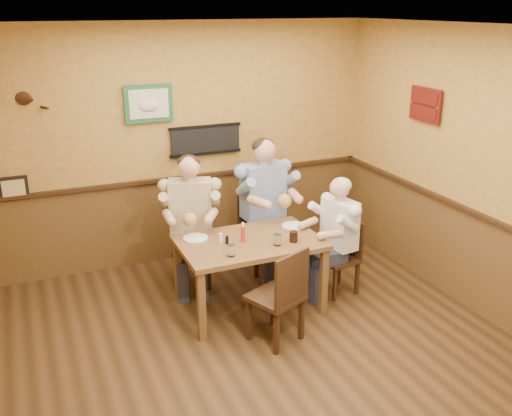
{
  "coord_description": "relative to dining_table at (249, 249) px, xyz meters",
  "views": [
    {
      "loc": [
        -1.58,
        -3.84,
        2.97
      ],
      "look_at": [
        0.45,
        0.94,
        1.1
      ],
      "focal_mm": 40.0,
      "sensor_mm": 36.0,
      "label": 1
    }
  ],
  "objects": [
    {
      "name": "water_glass_mid",
      "position": [
        0.2,
        -0.22,
        0.15
      ],
      "size": [
        0.1,
        0.1,
        0.11
      ],
      "primitive_type": "cylinder",
      "rotation": [
        0.0,
        0.0,
        0.36
      ],
      "color": "silver",
      "rests_on": "dining_table"
    },
    {
      "name": "salt_shaker",
      "position": [
        -0.28,
        0.06,
        0.14
      ],
      "size": [
        0.04,
        0.04,
        0.1
      ],
      "primitive_type": "cylinder",
      "rotation": [
        0.0,
        0.0,
        0.1
      ],
      "color": "white",
      "rests_on": "dining_table"
    },
    {
      "name": "pepper_shaker",
      "position": [
        -0.24,
        0.0,
        0.13
      ],
      "size": [
        0.04,
        0.04,
        0.08
      ],
      "primitive_type": "cylinder",
      "rotation": [
        0.0,
        0.0,
        -0.21
      ],
      "color": "black",
      "rests_on": "dining_table"
    },
    {
      "name": "chair_near_side",
      "position": [
        -0.01,
        -0.65,
        -0.19
      ],
      "size": [
        0.56,
        0.56,
        0.93
      ],
      "primitive_type": null,
      "rotation": [
        0.0,
        0.0,
        3.54
      ],
      "color": "#392312",
      "rests_on": "ground"
    },
    {
      "name": "plate_far_left",
      "position": [
        -0.48,
        0.24,
        0.1
      ],
      "size": [
        0.3,
        0.3,
        0.02
      ],
      "primitive_type": "cylinder",
      "rotation": [
        0.0,
        0.0,
        -0.26
      ],
      "color": "white",
      "rests_on": "dining_table"
    },
    {
      "name": "diner_blue_polo",
      "position": [
        0.5,
        0.8,
        0.05
      ],
      "size": [
        0.7,
        0.7,
        1.41
      ],
      "primitive_type": null,
      "rotation": [
        0.0,
        0.0,
        0.08
      ],
      "color": "#7A92B8",
      "rests_on": "ground"
    },
    {
      "name": "diner_white_elder",
      "position": [
        1.0,
        -0.06,
        -0.08
      ],
      "size": [
        0.61,
        0.61,
        1.16
      ],
      "primitive_type": null,
      "rotation": [
        0.0,
        0.0,
        -1.42
      ],
      "color": "silver",
      "rests_on": "ground"
    },
    {
      "name": "chair_back_left",
      "position": [
        -0.38,
        0.75,
        -0.19
      ],
      "size": [
        0.54,
        0.54,
        0.93
      ],
      "primitive_type": null,
      "rotation": [
        0.0,
        0.0,
        -0.31
      ],
      "color": "#392312",
      "rests_on": "ground"
    },
    {
      "name": "chair_back_right",
      "position": [
        0.5,
        0.8,
        -0.16
      ],
      "size": [
        0.49,
        0.49,
        0.99
      ],
      "primitive_type": null,
      "rotation": [
        0.0,
        0.0,
        0.08
      ],
      "color": "#392312",
      "rests_on": "ground"
    },
    {
      "name": "hot_sauce_bottle",
      "position": [
        -0.07,
        -0.01,
        0.18
      ],
      "size": [
        0.06,
        0.06,
        0.18
      ],
      "primitive_type": "cylinder",
      "rotation": [
        0.0,
        0.0,
        0.43
      ],
      "color": "red",
      "rests_on": "dining_table"
    },
    {
      "name": "plate_far_right",
      "position": [
        0.57,
        0.16,
        0.1
      ],
      "size": [
        0.33,
        0.33,
        0.02
      ],
      "primitive_type": "cylinder",
      "rotation": [
        0.0,
        0.0,
        0.43
      ],
      "color": "white",
      "rests_on": "dining_table"
    },
    {
      "name": "cola_tumbler",
      "position": [
        0.39,
        -0.2,
        0.15
      ],
      "size": [
        0.1,
        0.1,
        0.11
      ],
      "primitive_type": "cylinder",
      "rotation": [
        0.0,
        0.0,
        0.33
      ],
      "color": "black",
      "rests_on": "dining_table"
    },
    {
      "name": "dining_table",
      "position": [
        0.0,
        0.0,
        0.0
      ],
      "size": [
        1.4,
        0.9,
        0.75
      ],
      "color": "brown",
      "rests_on": "ground"
    },
    {
      "name": "chair_right_end",
      "position": [
        1.0,
        -0.06,
        -0.25
      ],
      "size": [
        0.43,
        0.43,
        0.81
      ],
      "primitive_type": null,
      "rotation": [
        0.0,
        0.0,
        -1.42
      ],
      "color": "#392312",
      "rests_on": "ground"
    },
    {
      "name": "room",
      "position": [
        -0.26,
        -0.82,
        1.03
      ],
      "size": [
        5.02,
        5.03,
        2.81
      ],
      "color": "#352210",
      "rests_on": "ground"
    },
    {
      "name": "diner_tan_shirt",
      "position": [
        -0.38,
        0.75,
        0.01
      ],
      "size": [
        0.77,
        0.77,
        1.33
      ],
      "primitive_type": null,
      "rotation": [
        0.0,
        0.0,
        -0.31
      ],
      "color": "beige",
      "rests_on": "ground"
    },
    {
      "name": "water_glass_left",
      "position": [
        -0.3,
        -0.28,
        0.15
      ],
      "size": [
        0.09,
        0.09,
        0.11
      ],
      "primitive_type": "cylinder",
      "rotation": [
        0.0,
        0.0,
        0.31
      ],
      "color": "white",
      "rests_on": "dining_table"
    }
  ]
}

